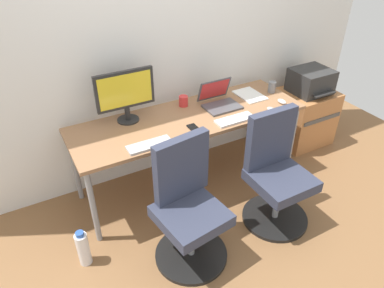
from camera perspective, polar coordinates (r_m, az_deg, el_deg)
The scene contains 18 objects.
ground_plane at distance 3.45m, azimuth -0.40°, elevation -5.99°, with size 5.28×5.28×0.00m, color brown.
back_wall at distance 3.15m, azimuth -4.18°, elevation 16.95°, with size 4.40×0.04×2.60m, color white.
desk at distance 3.07m, azimuth -0.45°, elevation 3.44°, with size 2.01×0.66×0.71m.
office_chair_left at distance 2.57m, azimuth -0.66°, elevation -10.20°, with size 0.54×0.54×0.94m.
office_chair_right at distance 2.93m, azimuth 13.12°, elevation -4.78°, with size 0.54×0.54×0.94m.
side_cabinet at distance 4.08m, azimuth 17.26°, elevation 4.17°, with size 0.54×0.49×0.59m.
printer at distance 3.90m, azimuth 18.28°, elevation 9.44°, with size 0.38×0.40×0.24m.
water_bottle_on_floor at distance 2.80m, azimuth -16.82°, elevation -15.51°, with size 0.09×0.09×0.31m.
desktop_monitor at distance 2.92m, azimuth -10.51°, elevation 7.95°, with size 0.48×0.18×0.43m.
open_laptop at distance 3.21m, azimuth 4.27°, elevation 7.01°, with size 0.31×0.29×0.22m.
keyboard_by_monitor at distance 2.68m, azimuth -6.72°, elevation -0.14°, with size 0.34×0.12×0.02m, color #B7B7B7.
keyboard_by_laptop at distance 3.01m, azimuth 6.79°, elevation 3.87°, with size 0.34×0.12×0.02m, color silver.
mouse_by_monitor at distance 3.36m, azimuth 14.03°, elevation 6.55°, with size 0.06×0.10×0.03m, color silver.
mouse_by_laptop at distance 3.19m, azimuth 12.42°, elevation 5.33°, with size 0.06×0.10×0.03m, color #B7B7B7.
coffee_mug at distance 3.20m, azimuth -1.37°, elevation 6.81°, with size 0.08×0.08×0.09m, color red.
pen_cup at distance 3.53m, azimuth 12.52°, elevation 8.79°, with size 0.07×0.07×0.10m, color slate.
phone_near_monitor at distance 2.87m, azimuth 0.35°, elevation 2.45°, with size 0.07×0.14×0.01m, color black.
paper_pile at distance 3.44m, azimuth 9.12°, elevation 7.64°, with size 0.21×0.30×0.01m, color white.
Camera 1 is at (-1.25, -2.34, 2.21)m, focal length 33.74 mm.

